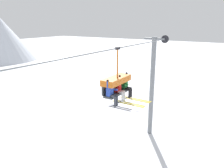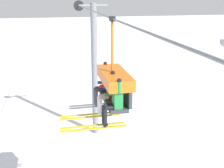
{
  "view_description": "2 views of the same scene",
  "coord_description": "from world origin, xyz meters",
  "px_view_note": "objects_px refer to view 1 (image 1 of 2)",
  "views": [
    {
      "loc": [
        -7.5,
        -6.12,
        8.96
      ],
      "look_at": [
        1.14,
        -0.66,
        6.04
      ],
      "focal_mm": 35.0,
      "sensor_mm": 36.0,
      "label": 1
    },
    {
      "loc": [
        8.63,
        -2.36,
        8.36
      ],
      "look_at": [
        1.6,
        -0.85,
        6.05
      ],
      "focal_mm": 45.0,
      "sensor_mm": 36.0,
      "label": 2
    }
  ],
  "objects_px": {
    "skier_blue": "(112,93)",
    "lift_tower_far": "(152,85)",
    "chairlift_chair": "(116,83)",
    "skier_green": "(127,85)",
    "skier_red": "(120,89)"
  },
  "relations": [
    {
      "from": "skier_blue",
      "to": "skier_green",
      "type": "relative_size",
      "value": 1.0
    },
    {
      "from": "skier_blue",
      "to": "skier_red",
      "type": "bearing_deg",
      "value": 0.0
    },
    {
      "from": "skier_red",
      "to": "chairlift_chair",
      "type": "bearing_deg",
      "value": 90.89
    },
    {
      "from": "skier_blue",
      "to": "skier_red",
      "type": "relative_size",
      "value": 1.0
    },
    {
      "from": "skier_red",
      "to": "skier_green",
      "type": "xyz_separation_m",
      "value": [
        0.72,
        0.0,
        0.0
      ]
    },
    {
      "from": "chairlift_chair",
      "to": "skier_green",
      "type": "relative_size",
      "value": 1.55
    },
    {
      "from": "skier_blue",
      "to": "skier_green",
      "type": "height_order",
      "value": "same"
    },
    {
      "from": "lift_tower_far",
      "to": "chairlift_chair",
      "type": "xyz_separation_m",
      "value": [
        -6.67,
        -0.71,
        1.87
      ]
    },
    {
      "from": "lift_tower_far",
      "to": "skier_green",
      "type": "relative_size",
      "value": 4.72
    },
    {
      "from": "skier_green",
      "to": "lift_tower_far",
      "type": "bearing_deg",
      "value": 8.81
    },
    {
      "from": "chairlift_chair",
      "to": "skier_blue",
      "type": "distance_m",
      "value": 0.8
    },
    {
      "from": "skier_blue",
      "to": "lift_tower_far",
      "type": "bearing_deg",
      "value": 7.11
    },
    {
      "from": "lift_tower_far",
      "to": "skier_red",
      "type": "relative_size",
      "value": 4.72
    },
    {
      "from": "chairlift_chair",
      "to": "skier_blue",
      "type": "xyz_separation_m",
      "value": [
        -0.72,
        -0.21,
        -0.28
      ]
    },
    {
      "from": "chairlift_chair",
      "to": "skier_green",
      "type": "distance_m",
      "value": 0.8
    }
  ]
}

